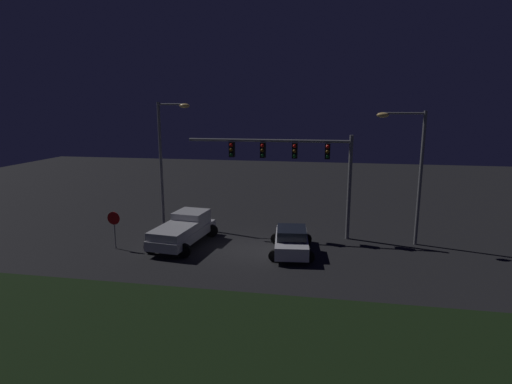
{
  "coord_description": "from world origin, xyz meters",
  "views": [
    {
      "loc": [
        4.68,
        -22.55,
        8.14
      ],
      "look_at": [
        0.42,
        1.19,
        3.17
      ],
      "focal_mm": 28.97,
      "sensor_mm": 36.0,
      "label": 1
    }
  ],
  "objects_px": {
    "car_sedan": "(291,240)",
    "street_lamp_right": "(411,161)",
    "street_lamp_left": "(166,150)",
    "traffic_signal_gantry": "(295,158)",
    "pickup_truck": "(184,228)",
    "stop_sign": "(114,223)"
  },
  "relations": [
    {
      "from": "pickup_truck",
      "to": "stop_sign",
      "type": "height_order",
      "value": "stop_sign"
    },
    {
      "from": "car_sedan",
      "to": "stop_sign",
      "type": "height_order",
      "value": "stop_sign"
    },
    {
      "from": "car_sedan",
      "to": "pickup_truck",
      "type": "bearing_deg",
      "value": 80.6
    },
    {
      "from": "pickup_truck",
      "to": "stop_sign",
      "type": "distance_m",
      "value": 4.03
    },
    {
      "from": "street_lamp_left",
      "to": "stop_sign",
      "type": "bearing_deg",
      "value": -101.41
    },
    {
      "from": "pickup_truck",
      "to": "street_lamp_left",
      "type": "relative_size",
      "value": 0.66
    },
    {
      "from": "street_lamp_left",
      "to": "street_lamp_right",
      "type": "relative_size",
      "value": 1.07
    },
    {
      "from": "stop_sign",
      "to": "pickup_truck",
      "type": "bearing_deg",
      "value": 22.87
    },
    {
      "from": "street_lamp_left",
      "to": "car_sedan",
      "type": "bearing_deg",
      "value": -25.69
    },
    {
      "from": "car_sedan",
      "to": "traffic_signal_gantry",
      "type": "xyz_separation_m",
      "value": [
        -0.14,
        3.18,
        4.29
      ]
    },
    {
      "from": "pickup_truck",
      "to": "street_lamp_right",
      "type": "height_order",
      "value": "street_lamp_right"
    },
    {
      "from": "pickup_truck",
      "to": "traffic_signal_gantry",
      "type": "relative_size",
      "value": 0.54
    },
    {
      "from": "pickup_truck",
      "to": "street_lamp_right",
      "type": "bearing_deg",
      "value": -72.95
    },
    {
      "from": "car_sedan",
      "to": "traffic_signal_gantry",
      "type": "relative_size",
      "value": 0.44
    },
    {
      "from": "street_lamp_right",
      "to": "stop_sign",
      "type": "xyz_separation_m",
      "value": [
        -16.87,
        -3.94,
        -3.48
      ]
    },
    {
      "from": "street_lamp_left",
      "to": "street_lamp_right",
      "type": "bearing_deg",
      "value": -5.71
    },
    {
      "from": "car_sedan",
      "to": "street_lamp_right",
      "type": "xyz_separation_m",
      "value": [
        6.67,
        2.8,
        4.3
      ]
    },
    {
      "from": "traffic_signal_gantry",
      "to": "street_lamp_left",
      "type": "height_order",
      "value": "street_lamp_left"
    },
    {
      "from": "street_lamp_right",
      "to": "traffic_signal_gantry",
      "type": "bearing_deg",
      "value": 176.81
    },
    {
      "from": "car_sedan",
      "to": "street_lamp_left",
      "type": "height_order",
      "value": "street_lamp_left"
    },
    {
      "from": "car_sedan",
      "to": "street_lamp_right",
      "type": "relative_size",
      "value": 0.57
    },
    {
      "from": "street_lamp_right",
      "to": "stop_sign",
      "type": "distance_m",
      "value": 17.67
    }
  ]
}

